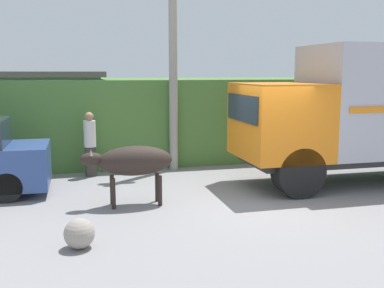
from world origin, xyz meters
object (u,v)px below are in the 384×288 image
at_px(pedestrian_on_hill, 90,141).
at_px(utility_pole, 173,50).
at_px(cargo_truck, 367,109).
at_px(brown_cow, 133,162).
at_px(roadside_rock, 79,233).

xyz_separation_m(pedestrian_on_hill, utility_pole, (2.36, 0.30, 2.45)).
bearing_deg(pedestrian_on_hill, cargo_truck, 152.19).
xyz_separation_m(brown_cow, utility_pole, (1.57, 3.28, 2.47)).
bearing_deg(pedestrian_on_hill, roadside_rock, 77.95).
relative_size(brown_cow, utility_pole, 0.29).
bearing_deg(cargo_truck, utility_pole, 147.75).
bearing_deg(utility_pole, pedestrian_on_hill, -172.69).
xyz_separation_m(brown_cow, roadside_rock, (-1.13, -2.15, -0.70)).
bearing_deg(pedestrian_on_hill, utility_pole, 179.04).
height_order(utility_pole, roadside_rock, utility_pole).
height_order(pedestrian_on_hill, utility_pole, utility_pole).
relative_size(pedestrian_on_hill, utility_pole, 0.26).
relative_size(brown_cow, roadside_rock, 3.89).
relative_size(cargo_truck, utility_pole, 0.94).
bearing_deg(roadside_rock, brown_cow, 62.21).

